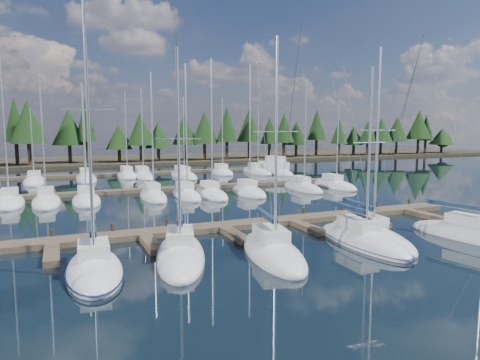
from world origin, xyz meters
name	(u,v)px	position (x,y,z in m)	size (l,w,h in m)	color
ground	(180,204)	(0.00, 30.00, 0.00)	(260.00, 260.00, 0.00)	black
far_shore	(112,160)	(0.00, 90.00, 0.30)	(220.00, 30.00, 0.60)	#332C1C
main_dock	(224,228)	(0.00, 17.36, 0.20)	(44.00, 6.13, 0.90)	brown
back_docks	(145,181)	(0.00, 49.58, 0.20)	(50.00, 21.80, 0.40)	brown
front_sailboat_1	(95,269)	(-9.86, 10.90, 0.30)	(3.40, 7.85, 15.82)	silver
front_sailboat_2	(180,254)	(-4.91, 11.79, 0.28)	(5.17, 9.62, 13.05)	silver
front_sailboat_3	(273,252)	(0.42, 10.13, 0.28)	(4.50, 9.22, 13.77)	silver
front_sailboat_4	(362,240)	(7.19, 10.19, 0.27)	(3.18, 9.43, 12.45)	silver
front_sailboat_5	(369,236)	(8.48, 10.96, 0.28)	(4.18, 9.93, 13.87)	silver
front_sailboat_6	(477,236)	(15.22, 7.80, 0.29)	(4.33, 10.40, 14.87)	silver
back_sailboat_rows	(149,184)	(-0.23, 44.86, 0.27)	(45.08, 32.04, 17.00)	silver
motor_yacht_right	(274,171)	(22.46, 52.14, 0.54)	(4.85, 10.32, 4.97)	silver
tree_line	(109,130)	(-1.34, 80.24, 7.25)	(185.91, 11.92, 13.17)	black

